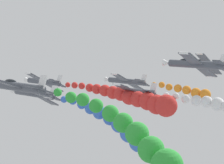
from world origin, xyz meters
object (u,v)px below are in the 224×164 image
at_px(airplane_left_inner, 34,93).
at_px(airplane_right_outer, 18,87).
at_px(airplane_high_slot, 195,64).
at_px(airplane_lead, 43,82).
at_px(airplane_right_inner, 126,81).
at_px(airplane_left_outer, 131,91).
at_px(airplane_trailing, 207,63).

bearing_deg(airplane_left_inner, airplane_right_outer, -135.56).
relative_size(airplane_right_outer, airplane_high_slot, 1.00).
relative_size(airplane_lead, airplane_high_slot, 1.00).
bearing_deg(airplane_high_slot, airplane_left_inner, 118.49).
relative_size(airplane_left_inner, airplane_right_inner, 1.00).
height_order(airplane_right_inner, airplane_left_outer, airplane_right_inner).
xyz_separation_m(airplane_left_inner, airplane_right_outer, (-11.41, -11.19, 3.19)).
bearing_deg(airplane_right_inner, airplane_left_outer, -138.17).
bearing_deg(airplane_right_inner, airplane_left_inner, 179.84).
bearing_deg(airplane_high_slot, airplane_lead, 91.21).
bearing_deg(airplane_lead, airplane_right_inner, -42.43).
bearing_deg(airplane_lead, airplane_right_outer, -135.63).
bearing_deg(airplane_left_outer, airplane_right_outer, -178.42).
bearing_deg(airplane_right_outer, airplane_high_slot, -25.36).
relative_size(airplane_right_outer, airplane_trailing, 1.00).
relative_size(airplane_left_outer, airplane_right_outer, 1.00).
bearing_deg(airplane_right_inner, airplane_right_outer, -162.42).
distance_m(airplane_left_inner, airplane_high_slot, 25.94).
relative_size(airplane_left_inner, airplane_right_outer, 1.00).
bearing_deg(airplane_trailing, airplane_left_outer, 175.97).
xyz_separation_m(airplane_right_outer, airplane_high_slot, (23.55, -11.16, 1.91)).
relative_size(airplane_lead, airplane_left_outer, 1.00).
relative_size(airplane_right_inner, airplane_right_outer, 1.00).
bearing_deg(airplane_left_inner, airplane_trailing, -19.17).
xyz_separation_m(airplane_lead, airplane_trailing, (23.57, -23.32, 3.41)).
bearing_deg(airplane_right_outer, airplane_left_outer, 1.58).
xyz_separation_m(airplane_right_inner, airplane_right_outer, (-35.11, -11.13, 3.35)).
relative_size(airplane_left_inner, airplane_left_outer, 1.00).
bearing_deg(airplane_right_inner, airplane_high_slot, -117.42).
bearing_deg(airplane_left_inner, airplane_lead, 44.30).
xyz_separation_m(airplane_left_inner, airplane_right_inner, (23.70, -0.07, -0.15)).
xyz_separation_m(airplane_left_inner, airplane_left_outer, (11.99, -10.55, 0.03)).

